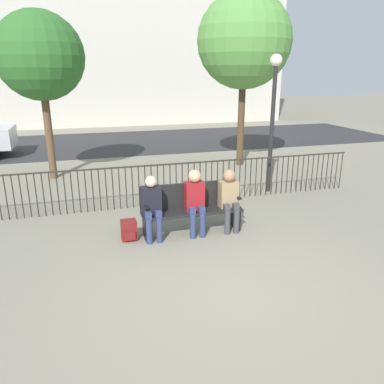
# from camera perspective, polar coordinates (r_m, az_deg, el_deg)

# --- Properties ---
(ground_plane) EXTENTS (80.00, 80.00, 0.00)m
(ground_plane) POSITION_cam_1_polar(r_m,az_deg,el_deg) (5.34, 6.27, -14.66)
(ground_plane) COLOR gray
(park_bench) EXTENTS (1.85, 0.45, 0.92)m
(park_bench) POSITION_cam_1_polar(r_m,az_deg,el_deg) (6.90, -0.19, -2.20)
(park_bench) COLOR black
(park_bench) RESTS_ON ground
(seated_person_0) EXTENTS (0.34, 0.39, 1.16)m
(seated_person_0) POSITION_cam_1_polar(r_m,az_deg,el_deg) (6.57, -6.13, -1.94)
(seated_person_0) COLOR navy
(seated_person_0) RESTS_ON ground
(seated_person_1) EXTENTS (0.34, 0.39, 1.21)m
(seated_person_1) POSITION_cam_1_polar(r_m,az_deg,el_deg) (6.73, 0.47, -0.98)
(seated_person_1) COLOR navy
(seated_person_1) RESTS_ON ground
(seated_person_2) EXTENTS (0.34, 0.39, 1.17)m
(seated_person_2) POSITION_cam_1_polar(r_m,az_deg,el_deg) (6.95, 5.70, -0.66)
(seated_person_2) COLOR #3D3D42
(seated_person_2) RESTS_ON ground
(backpack) EXTENTS (0.27, 0.28, 0.36)m
(backpack) POSITION_cam_1_polar(r_m,az_deg,el_deg) (6.77, -9.58, -5.78)
(backpack) COLOR maroon
(backpack) RESTS_ON ground
(fence_railing) EXTENTS (9.01, 0.03, 0.95)m
(fence_railing) POSITION_cam_1_polar(r_m,az_deg,el_deg) (8.35, -3.33, 1.78)
(fence_railing) COLOR #2D2823
(fence_railing) RESTS_ON ground
(tree_0) EXTENTS (2.27, 2.27, 4.39)m
(tree_0) POSITION_cam_1_polar(r_m,az_deg,el_deg) (10.97, -22.15, 18.54)
(tree_0) COLOR brown
(tree_0) RESTS_ON ground
(tree_1) EXTENTS (2.79, 2.79, 5.14)m
(tree_1) POSITION_cam_1_polar(r_m,az_deg,el_deg) (11.98, 7.96, 21.80)
(tree_1) COLOR #4C3823
(tree_1) RESTS_ON ground
(lamp_post) EXTENTS (0.28, 0.28, 3.26)m
(lamp_post) POSITION_cam_1_polar(r_m,az_deg,el_deg) (9.23, 12.32, 13.24)
(lamp_post) COLOR black
(lamp_post) RESTS_ON ground
(street_surface) EXTENTS (24.00, 6.00, 0.01)m
(street_surface) POSITION_cam_1_polar(r_m,az_deg,el_deg) (16.49, -9.85, 7.53)
(street_surface) COLOR #2B2B2D
(street_surface) RESTS_ON ground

